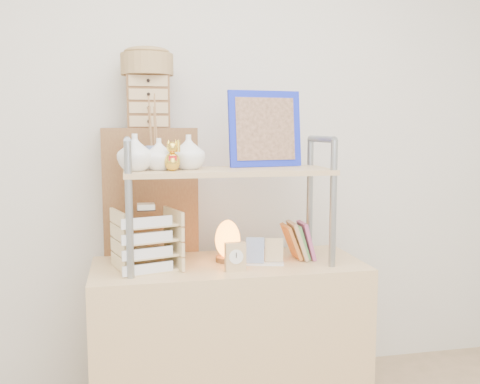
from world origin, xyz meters
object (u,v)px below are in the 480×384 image
object	(u,v)px
desk	(229,343)
salt_lamp	(228,240)
cabinet	(151,263)
letter_tray	(147,243)

from	to	relation	value
desk	salt_lamp	size ratio (longest dim) A/B	6.31
cabinet	letter_tray	world-z (taller)	cabinet
desk	salt_lamp	distance (m)	0.47
desk	salt_lamp	world-z (taller)	salt_lamp
desk	letter_tray	size ratio (longest dim) A/B	4.22
cabinet	letter_tray	distance (m)	0.44
desk	letter_tray	bearing A→B (deg)	-175.05
letter_tray	salt_lamp	xyz separation A→B (m)	(0.36, 0.06, -0.02)
cabinet	salt_lamp	bearing A→B (deg)	-47.23
desk	letter_tray	distance (m)	0.61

